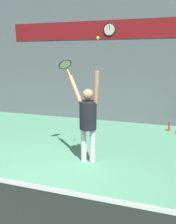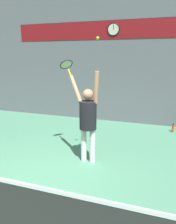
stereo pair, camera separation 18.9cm
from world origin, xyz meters
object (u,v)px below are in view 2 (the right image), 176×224
scoreboard_clock (113,29)px  tennis_player (88,117)px  tennis_ball (98,38)px  water_bottle (173,128)px  tennis_racket (67,65)px

scoreboard_clock → tennis_player: scoreboard_clock is taller
scoreboard_clock → tennis_player: (0.23, -3.38, -2.21)m
scoreboard_clock → tennis_ball: scoreboard_clock is taller
tennis_ball → scoreboard_clock: bearing=97.5°
scoreboard_clock → water_bottle: (2.18, -0.57, -3.15)m
tennis_player → tennis_racket: (-0.67, 0.41, 1.11)m
scoreboard_clock → tennis_player: 4.04m
tennis_ball → tennis_player: bearing=172.4°
tennis_player → tennis_racket: size_ratio=5.15×
scoreboard_clock → tennis_ball: (0.45, -3.41, -0.54)m
water_bottle → tennis_racket: bearing=-137.6°
tennis_racket → water_bottle: (2.62, 2.40, -2.05)m
scoreboard_clock → tennis_ball: bearing=-82.5°
tennis_player → tennis_ball: tennis_ball is taller
scoreboard_clock → tennis_racket: scoreboard_clock is taller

